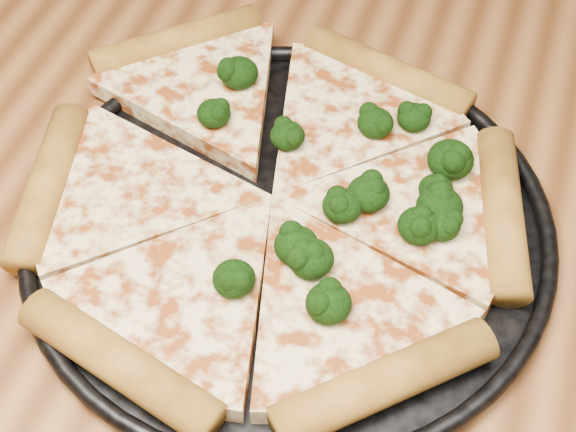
% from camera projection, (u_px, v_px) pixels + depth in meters
% --- Properties ---
extents(dining_table, '(1.20, 0.90, 0.75)m').
position_uv_depth(dining_table, '(202.00, 329.00, 0.67)').
color(dining_table, brown).
rests_on(dining_table, ground).
extents(pizza_pan, '(0.37, 0.37, 0.02)m').
position_uv_depth(pizza_pan, '(288.00, 223.00, 0.61)').
color(pizza_pan, black).
rests_on(pizza_pan, dining_table).
extents(pizza, '(0.38, 0.38, 0.03)m').
position_uv_depth(pizza, '(269.00, 194.00, 0.61)').
color(pizza, beige).
rests_on(pizza, pizza_pan).
extents(broccoli_florets, '(0.21, 0.21, 0.03)m').
position_uv_depth(broccoli_florets, '(353.00, 190.00, 0.60)').
color(broccoli_florets, black).
rests_on(broccoli_florets, pizza).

